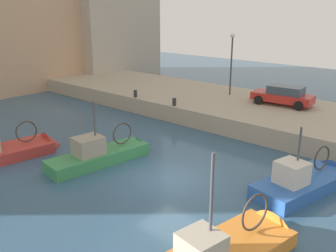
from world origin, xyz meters
TOP-DOWN VIEW (x-y plane):
  - water_surface at (0.00, 0.00)m, footprint 80.00×80.00m
  - quay_wall at (11.50, 0.00)m, footprint 9.00×56.00m
  - fishing_boat_green at (-0.68, 4.09)m, footprint 6.49×2.38m
  - fishing_boat_blue at (3.38, -5.30)m, footprint 6.01×3.09m
  - fishing_boat_red at (-3.74, 8.46)m, footprint 6.23×2.90m
  - parked_car_red at (12.64, 0.26)m, footprint 2.16×4.37m
  - mooring_bollard_mid at (7.35, 6.00)m, footprint 0.28×0.28m
  - mooring_bollard_north at (7.35, 10.00)m, footprint 0.28×0.28m
  - quay_streetlamp at (13.00, 4.94)m, footprint 0.36×0.36m

SIDE VIEW (x-z plane):
  - water_surface at x=0.00m, z-range 0.00..0.00m
  - fishing_boat_blue at x=3.38m, z-range -1.87..2.12m
  - fishing_boat_red at x=-3.74m, z-range -2.37..2.62m
  - fishing_boat_green at x=-0.68m, z-range -1.91..2.20m
  - quay_wall at x=11.50m, z-range 0.00..1.20m
  - mooring_bollard_mid at x=7.35m, z-range 1.20..1.75m
  - mooring_bollard_north at x=7.35m, z-range 1.20..1.75m
  - parked_car_red at x=12.64m, z-range 1.21..2.62m
  - quay_streetlamp at x=13.00m, z-range 2.04..6.87m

